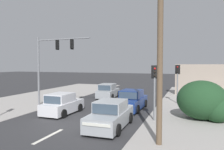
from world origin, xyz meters
TOP-DOWN VIEW (x-y plane):
  - ground_plane at (0.00, 0.00)m, footprint 140.00×140.00m
  - lane_dash_near at (0.00, -2.00)m, footprint 0.20×2.40m
  - lane_dash_mid at (0.00, 3.00)m, footprint 0.20×2.40m
  - lane_dash_far at (0.00, 8.00)m, footprint 0.20×2.40m
  - kerb_left_verge at (-8.50, 4.00)m, footprint 8.00×40.00m
  - utility_pole_foreground_right at (5.28, -1.28)m, footprint 3.78×0.51m
  - traffic_signal_mast at (-4.69, 4.75)m, footprint 5.28×0.53m
  - pedestal_signal_right_kerb at (4.55, 2.85)m, footprint 0.44×0.31m
  - pedestal_signal_far_median at (5.58, 9.71)m, footprint 0.44×0.30m
  - roadside_bush at (7.57, 4.16)m, footprint 3.33×2.85m
  - sedan_crossing_left at (2.28, 5.70)m, footprint 1.97×4.28m
  - hatchback_oncoming_near at (-1.61, 10.63)m, footprint 1.91×3.70m
  - hatchback_kerbside_parked at (-2.09, 2.48)m, footprint 1.82×3.66m
  - sedan_oncoming_mid at (2.42, 0.48)m, footprint 1.96×4.27m

SIDE VIEW (x-z plane):
  - ground_plane at x=0.00m, z-range 0.00..0.00m
  - lane_dash_near at x=0.00m, z-range 0.00..0.01m
  - lane_dash_mid at x=0.00m, z-range 0.00..0.01m
  - lane_dash_far at x=0.00m, z-range 0.00..0.01m
  - kerb_left_verge at x=-8.50m, z-range 0.00..0.02m
  - hatchback_oncoming_near at x=-1.61m, z-range -0.06..1.47m
  - hatchback_kerbside_parked at x=-2.09m, z-range -0.06..1.47m
  - sedan_crossing_left at x=2.28m, z-range -0.08..1.48m
  - sedan_oncoming_mid at x=2.42m, z-range -0.08..1.48m
  - roadside_bush at x=7.57m, z-range -0.07..2.50m
  - pedestal_signal_right_kerb at x=4.55m, z-range 0.64..4.20m
  - pedestal_signal_far_median at x=5.58m, z-range 0.64..4.20m
  - traffic_signal_mast at x=-4.69m, z-range 1.15..7.15m
  - utility_pole_foreground_right at x=5.28m, z-range 0.37..11.14m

